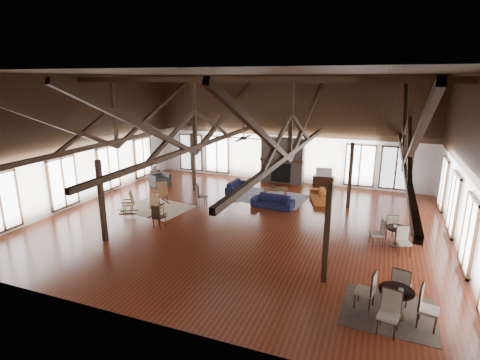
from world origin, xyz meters
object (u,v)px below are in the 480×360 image
at_px(cafe_table_near, 395,298).
at_px(cafe_table_far, 397,233).
at_px(sofa_navy_front, 273,201).
at_px(coffee_table, 275,189).
at_px(sofa_orange, 319,196).
at_px(sofa_navy_left, 238,186).
at_px(armchair, 159,180).
at_px(tv_console, 323,181).

relative_size(cafe_table_near, cafe_table_far, 1.09).
relative_size(sofa_navy_front, coffee_table, 1.42).
bearing_deg(sofa_orange, sofa_navy_left, -109.35).
bearing_deg(armchair, coffee_table, -62.72).
distance_m(sofa_orange, cafe_table_near, 9.26).
height_order(sofa_orange, armchair, armchair).
xyz_separation_m(sofa_orange, tv_console, (-0.20, 2.70, 0.02)).
distance_m(sofa_orange, cafe_table_far, 5.40).
xyz_separation_m(armchair, cafe_table_far, (12.18, -3.59, 0.14)).
xyz_separation_m(cafe_table_near, cafe_table_far, (0.10, 4.48, -0.04)).
bearing_deg(sofa_orange, tv_console, 166.29).
bearing_deg(tv_console, coffee_table, -123.04).
bearing_deg(cafe_table_far, sofa_navy_front, 155.61).
bearing_deg(cafe_table_far, armchair, 163.58).
bearing_deg(sofa_orange, armchair, -104.27).
height_order(sofa_navy_left, coffee_table, sofa_navy_left).
bearing_deg(sofa_navy_front, armchair, 174.00).
xyz_separation_m(sofa_navy_front, sofa_navy_left, (-2.47, 1.86, -0.02)).
height_order(sofa_orange, cafe_table_far, cafe_table_far).
xyz_separation_m(sofa_navy_left, tv_console, (4.11, 2.60, 0.02)).
xyz_separation_m(sofa_navy_left, cafe_table_far, (7.76, -4.26, 0.21)).
relative_size(sofa_orange, coffee_table, 1.30).
relative_size(sofa_navy_left, coffee_table, 1.33).
height_order(sofa_navy_front, cafe_table_far, cafe_table_far).
distance_m(coffee_table, armchair, 6.61).
height_order(sofa_navy_front, sofa_navy_left, sofa_navy_front).
distance_m(sofa_orange, tv_console, 2.71).
bearing_deg(armchair, sofa_orange, -61.67).
relative_size(coffee_table, cafe_table_far, 0.73).
height_order(sofa_navy_front, cafe_table_near, cafe_table_near).
distance_m(sofa_orange, coffee_table, 2.15).
distance_m(sofa_navy_left, armchair, 4.47).
bearing_deg(armchair, sofa_navy_front, -75.17).
bearing_deg(tv_console, cafe_table_far, -61.96).
bearing_deg(sofa_orange, sofa_navy_front, -64.22).
relative_size(cafe_table_far, tv_console, 1.66).
bearing_deg(sofa_navy_front, coffee_table, 104.87).
relative_size(coffee_table, cafe_table_near, 0.67).
bearing_deg(sofa_navy_left, sofa_orange, -90.27).
relative_size(sofa_navy_left, sofa_orange, 1.02).
bearing_deg(sofa_navy_front, sofa_orange, 47.55).
relative_size(coffee_table, armchair, 1.31).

